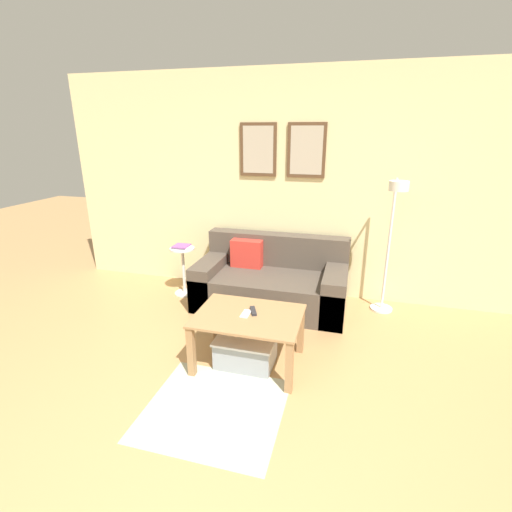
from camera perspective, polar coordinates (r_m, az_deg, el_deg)
The scene contains 11 objects.
ground_plane at distance 2.40m, azimuth -10.82°, elevation -33.99°, with size 16.00×16.00×0.00m, color tan.
wall_back at distance 4.35m, azimuth 5.45°, elevation 10.56°, with size 5.60×0.09×2.55m.
area_rug at distance 2.89m, azimuth -6.44°, elevation -22.32°, with size 0.97×0.91×0.01m, color #B2B79E.
couch at distance 4.21m, azimuth 2.40°, elevation -4.05°, with size 1.65×0.86×0.76m.
coffee_table at distance 3.13m, azimuth -1.14°, elevation -10.42°, with size 0.87×0.64×0.46m.
storage_bin at distance 3.25m, azimuth -1.58°, elevation -14.32°, with size 0.50×0.36×0.25m.
floor_lamp at distance 3.94m, azimuth 20.25°, elevation 4.03°, with size 0.24×0.49×1.46m.
side_table at distance 4.52m, azimuth -11.12°, elevation -1.66°, with size 0.29×0.29×0.59m.
book_stack at distance 4.46m, azimuth -11.38°, elevation 1.46°, with size 0.22×0.18×0.03m.
remote_control at distance 3.13m, azimuth -0.42°, elevation -8.44°, with size 0.04×0.15×0.02m, color #232328.
cell_phone at distance 3.10m, azimuth -1.56°, elevation -8.86°, with size 0.07×0.14×0.01m, color silver.
Camera 1 is at (0.73, -1.27, 1.90)m, focal length 26.00 mm.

